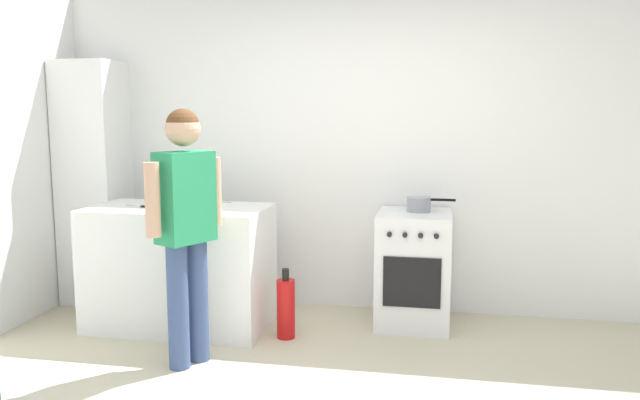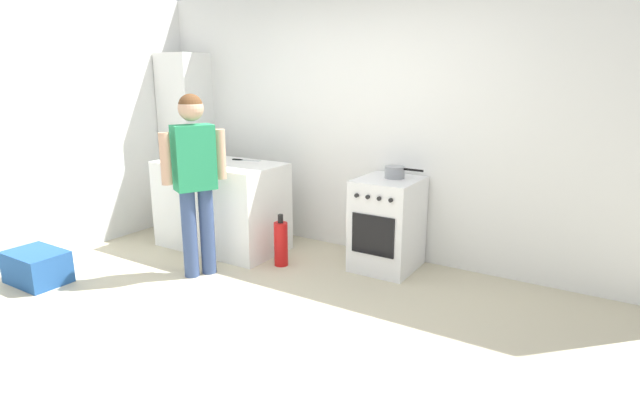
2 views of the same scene
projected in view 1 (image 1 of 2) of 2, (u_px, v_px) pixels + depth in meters
The scene contains 11 objects.
back_wall at pixel (374, 148), 4.98m from camera, with size 6.00×0.10×2.60m, color white.
counter_unit at pixel (180, 267), 4.62m from camera, with size 1.30×0.70×0.90m, color white.
oven_left at pixel (414, 268), 4.67m from camera, with size 0.54×0.62×0.85m.
pot at pixel (419, 204), 4.66m from camera, with size 0.36×0.18×0.11m.
knife_paring at pixel (174, 208), 4.48m from camera, with size 0.20×0.10×0.01m.
knife_bread at pixel (164, 203), 4.75m from camera, with size 0.32×0.20×0.01m.
knife_utility at pixel (141, 206), 4.55m from camera, with size 0.25×0.10×0.01m.
knife_chef at pixel (208, 203), 4.75m from camera, with size 0.31×0.10×0.01m.
person at pixel (185, 215), 3.83m from camera, with size 0.33×0.52×1.61m.
fire_extinguisher at pixel (286, 308), 4.40m from camera, with size 0.13×0.13×0.50m.
larder_cabinet at pixel (94, 183), 5.18m from camera, with size 0.48×0.44×2.00m, color white.
Camera 1 is at (0.52, -3.03, 1.59)m, focal length 35.00 mm.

